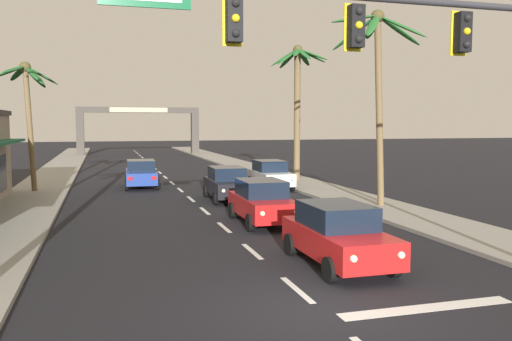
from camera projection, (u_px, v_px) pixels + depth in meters
The scene contains 14 objects.
ground_plane at pixel (319, 309), 11.05m from camera, with size 220.00×220.00×0.00m, color black.
sidewalk_right at pixel (309, 186), 32.34m from camera, with size 3.20×110.00×0.14m, color gray.
sidewalk_left at pixel (35, 195), 28.02m from camera, with size 3.20×110.00×0.14m, color gray.
lane_markings at pixel (190, 192), 29.98m from camera, with size 4.28×87.01×0.01m.
traffic_signal_mast at pixel (427, 59), 12.14m from camera, with size 11.12×0.41×7.27m.
sedan_lead_at_stop_bar at pixel (338, 234), 14.42m from camera, with size 1.95×4.45×1.68m.
sedan_third_in_queue at pixel (262, 201), 20.51m from camera, with size 1.98×4.47×1.68m.
sedan_fifth_in_queue at pixel (227, 183), 26.69m from camera, with size 2.04×4.49×1.68m.
sedan_oncoming_far at pixel (141, 174), 31.90m from camera, with size 2.07×4.50×1.68m.
sedan_parked_nearest_kerb at pixel (270, 174), 31.41m from camera, with size 2.01×4.48×1.68m.
palm_left_third at pixel (27, 96), 28.87m from camera, with size 3.54×3.37×7.23m.
palm_right_second at pixel (377, 62), 23.53m from camera, with size 4.75×4.35×8.89m.
palm_right_third at pixel (297, 88), 34.61m from camera, with size 3.78×4.02×8.97m.
town_gateway_arch at pixel (139, 124), 64.22m from camera, with size 14.59×0.90×5.87m.
Camera 1 is at (-4.26, -9.96, 3.86)m, focal length 37.08 mm.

